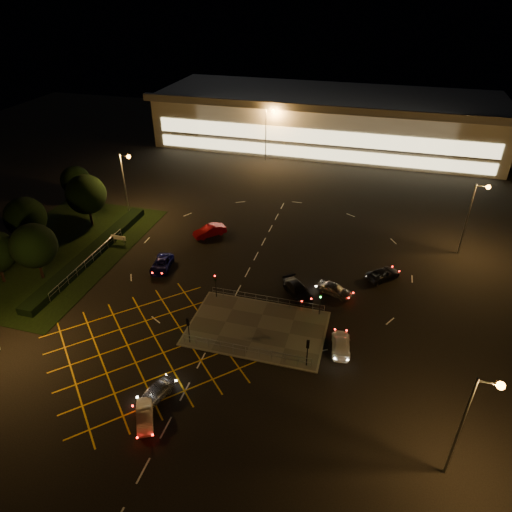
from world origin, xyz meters
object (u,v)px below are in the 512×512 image
(car_near_silver, at_px, (155,393))
(car_far_dkgrey, at_px, (298,290))
(signal_nw, at_px, (216,281))
(car_circ_red, at_px, (210,231))
(car_queue_white, at_px, (145,416))
(car_left_blue, at_px, (162,264))
(car_east_grey, at_px, (383,274))
(signal_sw, at_px, (188,325))
(signal_ne, at_px, (321,298))
(car_approach_white, at_px, (341,344))
(car_right_silver, at_px, (334,289))
(signal_se, at_px, (308,348))

(car_near_silver, relative_size, car_far_dkgrey, 0.81)
(signal_nw, xyz_separation_m, car_circ_red, (-5.88, 13.63, -1.59))
(car_queue_white, bearing_deg, car_far_dkgrey, 38.71)
(car_left_blue, distance_m, car_circ_red, 10.14)
(car_far_dkgrey, height_order, car_east_grey, car_far_dkgrey)
(signal_sw, relative_size, car_near_silver, 0.79)
(signal_ne, relative_size, car_east_grey, 0.70)
(signal_nw, xyz_separation_m, car_approach_white, (14.89, -4.76, -1.72))
(signal_sw, relative_size, car_approach_white, 0.71)
(car_near_silver, bearing_deg, signal_sw, 105.66)
(car_right_silver, height_order, car_approach_white, car_right_silver)
(car_left_blue, distance_m, car_far_dkgrey, 17.76)
(signal_ne, distance_m, car_east_grey, 11.37)
(signal_nw, relative_size, car_near_silver, 0.79)
(signal_se, bearing_deg, signal_sw, 0.00)
(car_approach_white, bearing_deg, car_east_grey, -111.40)
(signal_sw, bearing_deg, car_near_silver, 88.53)
(signal_sw, relative_size, car_circ_red, 0.67)
(car_far_dkgrey, xyz_separation_m, car_approach_white, (5.89, -7.77, -0.06))
(signal_se, bearing_deg, car_right_silver, -95.06)
(car_queue_white, relative_size, car_left_blue, 0.77)
(signal_ne, height_order, car_circ_red, signal_ne)
(signal_sw, xyz_separation_m, signal_ne, (12.00, 7.99, 0.00))
(car_queue_white, bearing_deg, signal_se, 11.40)
(signal_ne, distance_m, car_circ_red, 22.54)
(car_near_silver, bearing_deg, car_right_silver, 73.16)
(car_queue_white, bearing_deg, car_left_blue, 83.99)
(car_near_silver, bearing_deg, signal_nw, 106.42)
(car_near_silver, height_order, car_right_silver, car_right_silver)
(car_left_blue, distance_m, car_approach_white, 25.17)
(car_left_blue, relative_size, car_approach_white, 1.08)
(car_queue_white, relative_size, car_east_grey, 0.82)
(car_circ_red, bearing_deg, signal_se, -6.44)
(signal_se, xyz_separation_m, car_east_grey, (6.45, 17.19, -1.74))
(car_east_grey, bearing_deg, car_near_silver, 98.04)
(car_left_blue, xyz_separation_m, car_east_grey, (27.19, 5.29, -0.04))
(signal_ne, bearing_deg, car_approach_white, -58.78)
(signal_ne, xyz_separation_m, car_circ_red, (-17.88, 13.63, -1.59))
(signal_se, relative_size, car_right_silver, 0.76)
(signal_sw, xyz_separation_m, car_east_grey, (18.45, 17.19, -1.74))
(signal_nw, xyz_separation_m, signal_ne, (12.00, 0.00, 0.00))
(car_queue_white, bearing_deg, car_right_silver, 31.44)
(car_left_blue, bearing_deg, car_right_silver, -8.80)
(signal_nw, relative_size, car_far_dkgrey, 0.64)
(signal_sw, xyz_separation_m, signal_nw, (0.00, 7.99, 0.00))
(signal_sw, distance_m, car_far_dkgrey, 14.30)
(car_left_blue, relative_size, car_far_dkgrey, 0.98)
(car_queue_white, distance_m, car_east_grey, 32.69)
(signal_se, bearing_deg, car_approach_white, -131.83)
(signal_ne, xyz_separation_m, car_approach_white, (2.89, -4.76, -1.72))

